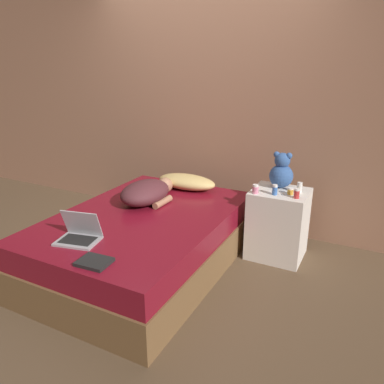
% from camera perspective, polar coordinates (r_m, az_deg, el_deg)
% --- Properties ---
extents(ground_plane, '(12.00, 12.00, 0.00)m').
position_cam_1_polar(ground_plane, '(3.42, -7.10, -11.14)').
color(ground_plane, brown).
extents(wall_back, '(8.00, 0.06, 2.60)m').
position_cam_1_polar(wall_back, '(4.07, 2.27, 13.31)').
color(wall_back, '#996B51').
rests_on(wall_back, ground_plane).
extents(bed, '(1.34, 1.95, 0.50)m').
position_cam_1_polar(bed, '(3.30, -7.28, -7.44)').
color(bed, brown).
rests_on(bed, ground_plane).
extents(nightstand, '(0.49, 0.44, 0.64)m').
position_cam_1_polar(nightstand, '(3.52, 12.94, -4.75)').
color(nightstand, silver).
rests_on(nightstand, ground_plane).
extents(pillow, '(0.62, 0.29, 0.14)m').
position_cam_1_polar(pillow, '(3.79, -0.84, 1.57)').
color(pillow, tan).
rests_on(pillow, bed).
extents(person_lying, '(0.40, 0.69, 0.20)m').
position_cam_1_polar(person_lying, '(3.44, -6.87, 0.01)').
color(person_lying, '#4C2328').
rests_on(person_lying, bed).
extents(laptop, '(0.33, 0.27, 0.22)m').
position_cam_1_polar(laptop, '(2.83, -16.78, -6.16)').
color(laptop, '#9E9EA3').
rests_on(laptop, bed).
extents(teddy_bear, '(0.21, 0.21, 0.33)m').
position_cam_1_polar(teddy_bear, '(3.46, 13.48, 2.95)').
color(teddy_bear, '#335693').
rests_on(teddy_bear, nightstand).
extents(bottle_blue, '(0.05, 0.05, 0.09)m').
position_cam_1_polar(bottle_blue, '(3.28, 12.51, 0.32)').
color(bottle_blue, '#3866B2').
rests_on(bottle_blue, nightstand).
extents(bottle_white, '(0.05, 0.05, 0.09)m').
position_cam_1_polar(bottle_white, '(3.39, 16.07, 0.64)').
color(bottle_white, white).
rests_on(bottle_white, nightstand).
extents(bottle_red, '(0.05, 0.05, 0.09)m').
position_cam_1_polar(bottle_red, '(3.25, 15.66, -0.22)').
color(bottle_red, '#B72D2D').
rests_on(bottle_red, nightstand).
extents(bottle_pink, '(0.05, 0.05, 0.08)m').
position_cam_1_polar(bottle_pink, '(3.29, 9.63, 0.45)').
color(bottle_pink, pink).
rests_on(bottle_pink, nightstand).
extents(bottle_amber, '(0.05, 0.05, 0.06)m').
position_cam_1_polar(bottle_amber, '(3.33, 14.76, 0.13)').
color(bottle_amber, gold).
rests_on(bottle_amber, nightstand).
extents(book, '(0.22, 0.18, 0.02)m').
position_cam_1_polar(book, '(2.52, -14.67, -10.26)').
color(book, black).
rests_on(book, bed).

